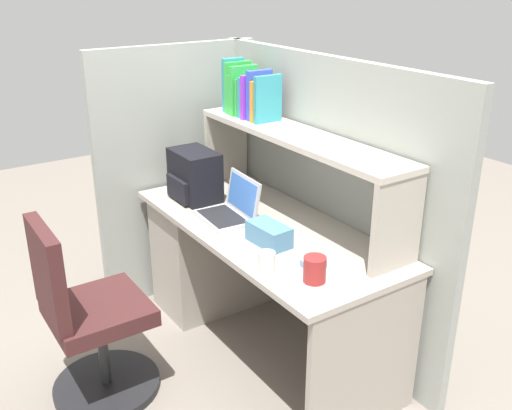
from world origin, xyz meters
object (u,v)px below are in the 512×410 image
Objects in this scene: paper_cup at (266,262)px; office_chair at (88,325)px; computer_mouse at (313,263)px; laptop at (231,209)px; snack_canister at (315,269)px; backpack at (194,176)px; tissue_box at (269,234)px.

office_chair is at bearing -129.77° from paper_cup.
computer_mouse is 0.21m from paper_cup.
laptop is 0.76m from snack_canister.
computer_mouse is at bearing 1.88° from laptop.
backpack is at bearing -167.17° from computer_mouse.
tissue_box is at bearing 142.78° from paper_cup.
paper_cup is (0.57, -0.17, -0.01)m from laptop.
laptop is at bearing 163.37° from paper_cup.
backpack reaches higher than office_chair.
laptop is 0.90m from office_chair.
snack_canister is (0.40, -0.05, 0.01)m from tissue_box.
laptop is at bearing 175.72° from snack_canister.
laptop is 0.66m from computer_mouse.
laptop reaches higher than office_chair.
laptop is 3.14× the size of computer_mouse.
backpack is at bearing -62.90° from office_chair.
computer_mouse is at bearing 2.93° from tissue_box.
office_chair is (0.04, -0.82, -0.39)m from laptop.
snack_canister is 1.12m from office_chair.
office_chair is (-0.62, -0.84, -0.35)m from computer_mouse.
backpack reaches higher than tissue_box.
paper_cup is at bearing -128.98° from office_chair.
computer_mouse is at bearing 66.56° from paper_cup.
computer_mouse is 1.18× the size of paper_cup.
tissue_box is (-0.21, 0.16, 0.01)m from paper_cup.
laptop is at bearing -167.93° from computer_mouse.
office_chair reaches higher than computer_mouse.
paper_cup is 0.92m from office_chair.
office_chair is (-0.54, -0.64, -0.38)m from paper_cup.
backpack is 2.69× the size of snack_canister.
laptop is at bearing 4.05° from backpack.
backpack is (-0.35, -0.03, 0.09)m from laptop.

